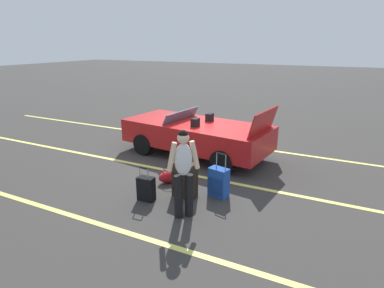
% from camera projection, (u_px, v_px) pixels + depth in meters
% --- Properties ---
extents(ground_plane, '(80.00, 80.00, 0.00)m').
position_uv_depth(ground_plane, '(196.00, 155.00, 9.20)').
color(ground_plane, '#383533').
extents(lot_line_near, '(18.00, 0.12, 0.01)m').
position_uv_depth(lot_line_near, '(214.00, 142.00, 10.31)').
color(lot_line_near, '#EAE066').
rests_on(lot_line_near, ground_plane).
extents(lot_line_mid, '(18.00, 0.12, 0.01)m').
position_uv_depth(lot_line_mid, '(172.00, 171.00, 8.00)').
color(lot_line_mid, '#EAE066').
rests_on(lot_line_mid, ground_plane).
extents(lot_line_far, '(18.00, 0.12, 0.01)m').
position_uv_depth(lot_line_far, '(97.00, 223.00, 5.69)').
color(lot_line_far, '#EAE066').
rests_on(lot_line_far, ground_plane).
extents(convertible_car, '(4.33, 2.28, 1.53)m').
position_uv_depth(convertible_car, '(191.00, 134.00, 9.12)').
color(convertible_car, red).
rests_on(convertible_car, ground_plane).
extents(suitcase_large_black, '(0.52, 0.36, 0.74)m').
position_uv_depth(suitcase_large_black, '(185.00, 180.00, 6.61)').
color(suitcase_large_black, '#2D2319').
rests_on(suitcase_large_black, ground_plane).
extents(suitcase_medium_bright, '(0.44, 0.33, 0.93)m').
position_uv_depth(suitcase_medium_bright, '(219.00, 182.00, 6.62)').
color(suitcase_medium_bright, '#1E479E').
rests_on(suitcase_medium_bright, ground_plane).
extents(suitcase_small_carryon, '(0.35, 0.23, 0.74)m').
position_uv_depth(suitcase_small_carryon, '(146.00, 189.00, 6.47)').
color(suitcase_small_carryon, black).
rests_on(suitcase_small_carryon, ground_plane).
extents(duffel_bag, '(0.60, 0.70, 0.34)m').
position_uv_depth(duffel_bag, '(171.00, 175.00, 7.35)').
color(duffel_bag, red).
rests_on(duffel_bag, ground_plane).
extents(traveler_person, '(0.52, 0.46, 1.65)m').
position_uv_depth(traveler_person, '(183.00, 169.00, 5.66)').
color(traveler_person, black).
rests_on(traveler_person, ground_plane).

